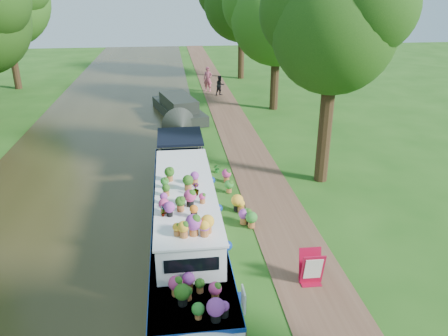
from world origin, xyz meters
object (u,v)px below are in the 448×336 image
Objects in this scene: second_boat at (179,109)px; pedestrian_dark at (220,86)px; plant_boat at (186,217)px; pedestrian_pink at (208,79)px; sandwich_board at (311,269)px.

second_boat is 6.59m from pedestrian_dark.
pedestrian_dark is (3.55, 20.50, -0.07)m from plant_boat.
pedestrian_pink is 1.29× the size of pedestrian_dark.
pedestrian_pink is (-0.64, 24.89, 0.51)m from sandwich_board.
pedestrian_dark is (0.80, -1.56, -0.22)m from pedestrian_pink.
plant_boat is at bearing -104.88° from second_boat.
plant_boat is at bearing -77.38° from pedestrian_pink.
plant_boat is 14.84m from second_boat.
plant_boat is 20.81m from pedestrian_dark.
sandwich_board is 24.91m from pedestrian_pink.
pedestrian_dark is (0.15, 23.33, 0.29)m from sandwich_board.
second_boat reaches higher than sandwich_board.
plant_boat reaches higher than pedestrian_pink.
pedestrian_pink is at bearing 82.90° from plant_boat.
pedestrian_pink is at bearing 92.92° from pedestrian_dark.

